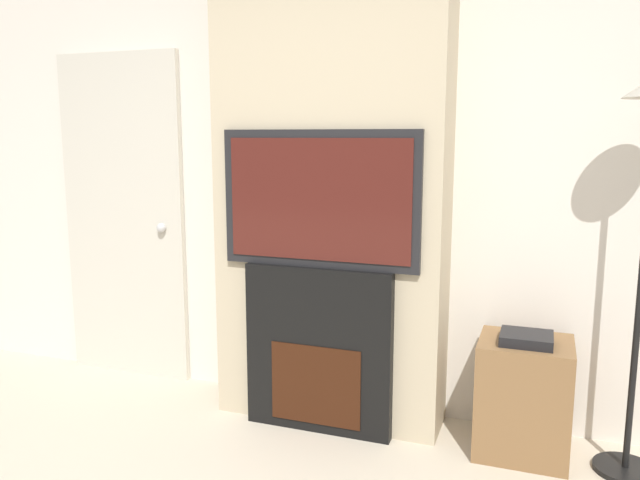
% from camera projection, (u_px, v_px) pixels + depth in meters
% --- Properties ---
extents(wall_back, '(6.00, 0.06, 2.70)m').
position_uv_depth(wall_back, '(343.00, 175.00, 3.54)').
color(wall_back, silver).
rests_on(wall_back, ground_plane).
extents(chimney_breast, '(1.25, 0.36, 2.70)m').
position_uv_depth(chimney_breast, '(331.00, 177.00, 3.34)').
color(chimney_breast, '#BCAD8E').
rests_on(chimney_breast, ground_plane).
extents(fireplace, '(0.80, 0.15, 0.89)m').
position_uv_depth(fireplace, '(320.00, 349.00, 3.33)').
color(fireplace, black).
rests_on(fireplace, ground_plane).
extents(television, '(1.06, 0.07, 0.71)m').
position_uv_depth(television, '(320.00, 199.00, 3.19)').
color(television, black).
rests_on(television, fireplace).
extents(media_stand, '(0.44, 0.39, 0.63)m').
position_uv_depth(media_stand, '(523.00, 396.00, 3.08)').
color(media_stand, brown).
rests_on(media_stand, ground_plane).
extents(entry_door, '(0.88, 0.09, 2.08)m').
position_uv_depth(entry_door, '(124.00, 218.00, 4.04)').
color(entry_door, beige).
rests_on(entry_door, ground_plane).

